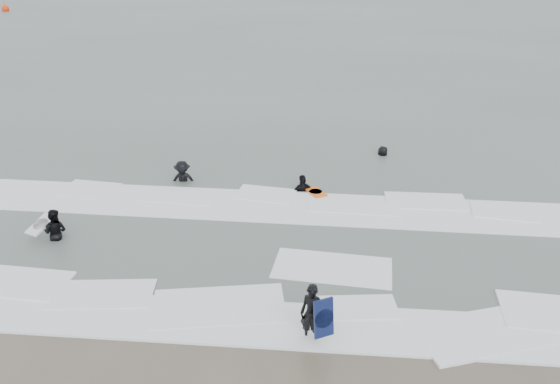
# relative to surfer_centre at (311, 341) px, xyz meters

# --- Properties ---
(ground) EXTENTS (320.00, 320.00, 0.00)m
(ground) POSITION_rel_surfer_centre_xyz_m (-1.40, 1.07, 0.00)
(ground) COLOR brown
(ground) RESTS_ON ground
(sea) EXTENTS (320.00, 320.00, 0.00)m
(sea) POSITION_rel_surfer_centre_xyz_m (-1.40, 81.07, 0.06)
(sea) COLOR #47544C
(sea) RESTS_ON ground
(surfer_centre) EXTENTS (0.65, 0.53, 1.56)m
(surfer_centre) POSITION_rel_surfer_centre_xyz_m (0.00, 0.00, 0.00)
(surfer_centre) COLOR black
(surfer_centre) RESTS_ON ground
(surfer_wading) EXTENTS (0.78, 0.61, 1.60)m
(surfer_wading) POSITION_rel_surfer_centre_xyz_m (-8.39, 4.06, 0.00)
(surfer_wading) COLOR black
(surfer_wading) RESTS_ON ground
(surfer_breaker) EXTENTS (1.22, 0.79, 1.77)m
(surfer_breaker) POSITION_rel_surfer_centre_xyz_m (-5.58, 8.96, 0.00)
(surfer_breaker) COLOR black
(surfer_breaker) RESTS_ON ground
(surfer_right_near) EXTENTS (1.15, 0.86, 1.81)m
(surfer_right_near) POSITION_rel_surfer_centre_xyz_m (-0.79, 8.67, 0.00)
(surfer_right_near) COLOR black
(surfer_right_near) RESTS_ON ground
(surfer_right_far) EXTENTS (0.93, 0.87, 1.60)m
(surfer_right_far) POSITION_rel_surfer_centre_xyz_m (2.50, 12.88, 0.00)
(surfer_right_far) COLOR black
(surfer_right_far) RESTS_ON ground
(surf_foam) EXTENTS (30.03, 9.06, 0.09)m
(surf_foam) POSITION_rel_surfer_centre_xyz_m (-1.40, 4.76, 0.04)
(surf_foam) COLOR white
(surf_foam) RESTS_ON ground
(bodyboards) EXTENTS (9.72, 9.35, 1.25)m
(bodyboards) POSITION_rel_surfer_centre_xyz_m (-2.98, 4.11, 0.50)
(bodyboards) COLOR #0D163F
(bodyboards) RESTS_ON ground
(buoy) EXTENTS (1.00, 1.00, 1.65)m
(buoy) POSITION_rel_surfer_centre_xyz_m (-47.69, 67.17, 0.42)
(buoy) COLOR red
(buoy) RESTS_ON ground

